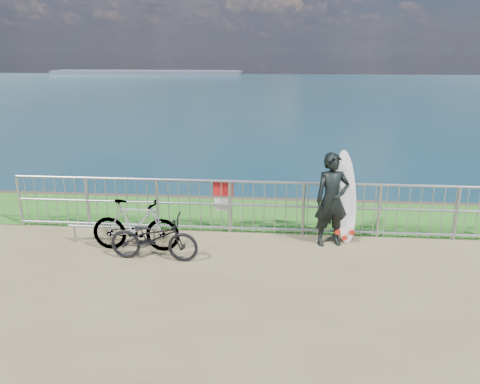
# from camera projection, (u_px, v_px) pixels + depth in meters

# --- Properties ---
(grass_strip) EXTENTS (120.00, 120.00, 0.00)m
(grass_strip) POSITION_uv_depth(u_px,v_px,m) (257.00, 215.00, 10.73)
(grass_strip) COLOR #276F1E
(grass_strip) RESTS_ON ground
(seascape) EXTENTS (260.00, 260.00, 5.00)m
(seascape) POSITION_uv_depth(u_px,v_px,m) (148.00, 75.00, 153.65)
(seascape) COLOR brown
(seascape) RESTS_ON ground
(railing) EXTENTS (10.06, 0.10, 1.13)m
(railing) POSITION_uv_depth(u_px,v_px,m) (254.00, 206.00, 9.52)
(railing) COLOR #9A9CA2
(railing) RESTS_ON ground
(surfer) EXTENTS (0.75, 0.58, 1.81)m
(surfer) POSITION_uv_depth(u_px,v_px,m) (332.00, 200.00, 8.87)
(surfer) COLOR black
(surfer) RESTS_ON ground
(surfboard) EXTENTS (0.60, 0.58, 1.81)m
(surfboard) POSITION_uv_depth(u_px,v_px,m) (345.00, 201.00, 9.05)
(surfboard) COLOR silver
(surfboard) RESTS_ON ground
(bicycle_near) EXTENTS (1.63, 0.63, 0.84)m
(bicycle_near) POSITION_uv_depth(u_px,v_px,m) (154.00, 238.00, 8.34)
(bicycle_near) COLOR black
(bicycle_near) RESTS_ON ground
(bicycle_far) EXTENTS (1.66, 0.47, 1.00)m
(bicycle_far) POSITION_uv_depth(u_px,v_px,m) (136.00, 225.00, 8.72)
(bicycle_far) COLOR black
(bicycle_far) RESTS_ON ground
(bike_rack) EXTENTS (1.79, 0.05, 0.37)m
(bike_rack) POSITION_uv_depth(u_px,v_px,m) (114.00, 229.00, 9.06)
(bike_rack) COLOR #9A9CA2
(bike_rack) RESTS_ON ground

